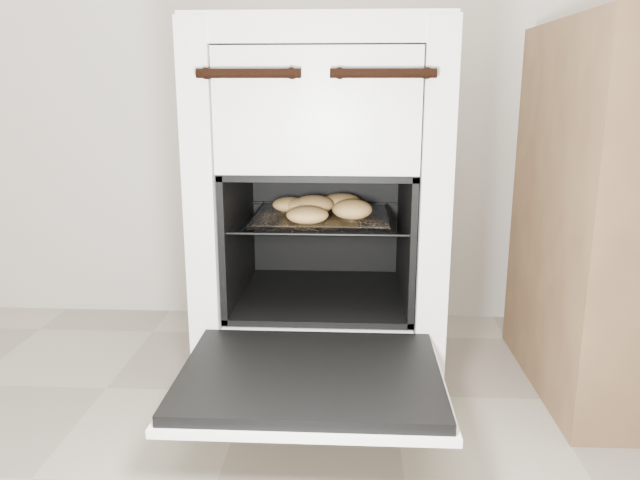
{
  "coord_description": "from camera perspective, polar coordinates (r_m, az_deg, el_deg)",
  "views": [
    {
      "loc": [
        -0.1,
        -0.26,
        0.68
      ],
      "look_at": [
        -0.17,
        1.08,
        0.35
      ],
      "focal_mm": 35.0,
      "sensor_mm": 36.0,
      "label": 1
    }
  ],
  "objects": [
    {
      "name": "stove",
      "position": [
        1.49,
        0.26,
        2.82
      ],
      "size": [
        0.53,
        0.59,
        0.81
      ],
      "color": "white",
      "rests_on": "ground"
    },
    {
      "name": "oven_door",
      "position": [
        1.14,
        -0.87,
        -12.52
      ],
      "size": [
        0.48,
        0.37,
        0.03
      ],
      "color": "black",
      "rests_on": "stove"
    },
    {
      "name": "oven_rack",
      "position": [
        1.44,
        0.15,
        2.11
      ],
      "size": [
        0.39,
        0.37,
        0.01
      ],
      "color": "black",
      "rests_on": "stove"
    },
    {
      "name": "foil_sheet",
      "position": [
        1.42,
        0.11,
        2.17
      ],
      "size": [
        0.3,
        0.26,
        0.01
      ],
      "primitive_type": "cube",
      "color": "white",
      "rests_on": "oven_rack"
    },
    {
      "name": "baked_rolls",
      "position": [
        1.42,
        0.07,
        3.09
      ],
      "size": [
        0.25,
        0.27,
        0.04
      ],
      "color": "tan",
      "rests_on": "foil_sheet"
    }
  ]
}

